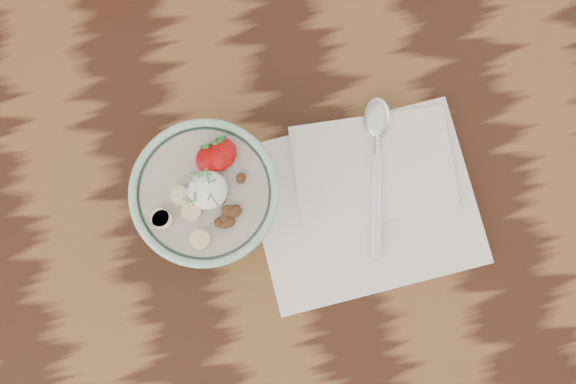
# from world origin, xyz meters

# --- Properties ---
(table) EXTENTS (1.60, 0.90, 0.75)m
(table) POSITION_xyz_m (0.00, 0.00, 0.66)
(table) COLOR black
(table) RESTS_ON ground
(breakfast_bowl) EXTENTS (0.17, 0.17, 0.12)m
(breakfast_bowl) POSITION_xyz_m (-0.14, 0.10, 0.81)
(breakfast_bowl) COLOR #97CCB0
(breakfast_bowl) RESTS_ON table
(napkin) EXTENTS (0.28, 0.23, 0.02)m
(napkin) POSITION_xyz_m (0.05, 0.07, 0.76)
(napkin) COLOR white
(napkin) RESTS_ON table
(spoon) EXTENTS (0.07, 0.20, 0.01)m
(spoon) POSITION_xyz_m (0.08, 0.14, 0.77)
(spoon) COLOR silver
(spoon) RESTS_ON napkin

